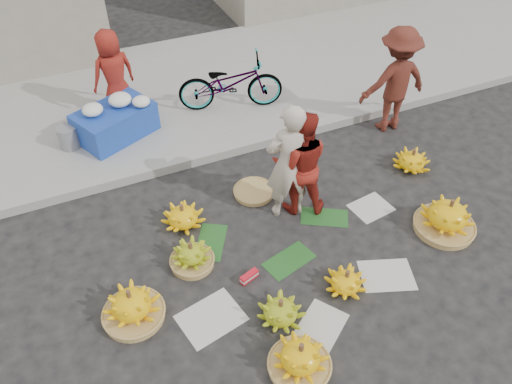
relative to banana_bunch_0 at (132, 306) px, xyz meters
name	(u,v)px	position (x,y,z in m)	size (l,w,h in m)	color
ground	(289,247)	(2.10, 0.23, -0.21)	(80.00, 80.00, 0.00)	black
curb	(227,149)	(2.10, 2.43, -0.13)	(40.00, 0.25, 0.15)	gray
sidewalk	(187,88)	(2.10, 4.53, -0.15)	(40.00, 4.00, 0.12)	gray
newspaper_scatter	(319,293)	(2.10, -0.57, -0.20)	(3.20, 1.80, 0.00)	silver
banana_leaves	(276,239)	(2.00, 0.43, -0.20)	(2.00, 1.00, 0.00)	#194C1B
banana_bunch_0	(132,306)	(0.00, 0.00, 0.00)	(0.70, 0.70, 0.47)	#A27E43
banana_bunch_1	(280,311)	(1.52, -0.70, -0.06)	(0.55, 0.55, 0.34)	#819C16
banana_bunch_2	(300,358)	(1.43, -1.33, -0.01)	(0.75, 0.75, 0.45)	#A27E43
banana_bunch_3	(346,281)	(2.42, -0.63, -0.07)	(0.64, 0.64, 0.32)	yellow
banana_bunch_4	(447,217)	(4.16, -0.32, 0.03)	(0.88, 0.88, 0.53)	#A27E43
banana_bunch_5	(412,160)	(4.55, 0.93, -0.05)	(0.71, 0.71, 0.35)	yellow
banana_bunch_6	(192,256)	(0.86, 0.47, -0.04)	(0.54, 0.54, 0.39)	#A27E43
banana_bunch_7	(183,216)	(0.97, 1.19, -0.05)	(0.62, 0.62, 0.36)	yellow
basket_spare	(254,192)	(2.10, 1.37, -0.17)	(0.58, 0.58, 0.07)	#A27E43
incense_stack	(249,276)	(1.41, -0.04, -0.15)	(0.25, 0.08, 0.10)	red
vendor_cream	(289,163)	(2.37, 0.85, 0.66)	(0.63, 0.42, 1.73)	beige
vendor_red	(300,164)	(2.55, 0.87, 0.57)	(0.76, 0.59, 1.55)	maroon
man_striped	(395,80)	(4.85, 2.03, 0.68)	(1.14, 0.66, 1.77)	maroon
flower_table	(115,120)	(0.59, 3.46, 0.20)	(1.40, 1.17, 0.69)	#18389D
grey_bucket	(69,137)	(-0.17, 3.45, 0.09)	(0.32, 0.32, 0.36)	slate
flower_vendor	(114,74)	(0.79, 4.10, 0.66)	(0.73, 0.47, 1.49)	maroon
bicycle	(230,83)	(2.60, 3.50, 0.38)	(1.79, 0.62, 0.94)	gray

